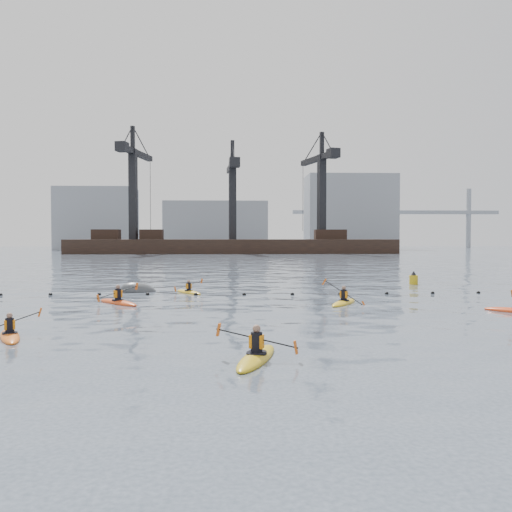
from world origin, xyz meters
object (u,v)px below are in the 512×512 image
object	(u,v)px
kayaker_2	(118,302)
kayaker_5	(189,292)
kayaker_0	(10,335)
mooring_buoy	(139,292)
kayaker_3	(344,302)
nav_buoy	(414,280)
kayaker_1	(257,356)

from	to	relation	value
kayaker_2	kayaker_5	world-z (taller)	kayaker_2
kayaker_0	mooring_buoy	bearing A→B (deg)	59.12
kayaker_3	kayaker_5	distance (m)	10.69
kayaker_3	kayaker_2	bearing A→B (deg)	-154.02
kayaker_0	nav_buoy	bearing A→B (deg)	19.30
kayaker_3	kayaker_5	size ratio (longest dim) A/B	1.18
kayaker_1	kayaker_3	distance (m)	14.08
mooring_buoy	kayaker_2	bearing A→B (deg)	-90.04
kayaker_0	nav_buoy	world-z (taller)	nav_buoy
kayaker_3	kayaker_0	bearing A→B (deg)	-117.69
kayaker_0	kayaker_3	distance (m)	16.71
kayaker_1	kayaker_2	distance (m)	15.30
kayaker_5	kayaker_0	bearing A→B (deg)	-141.24
kayaker_1	nav_buoy	distance (m)	27.92
kayaker_0	kayaker_1	bearing A→B (deg)	-48.51
kayaker_0	kayaker_2	world-z (taller)	kayaker_2
mooring_buoy	nav_buoy	xyz separation A→B (m)	(19.88, 4.69, 0.36)
kayaker_1	kayaker_5	size ratio (longest dim) A/B	1.30
kayaker_1	kayaker_3	bearing A→B (deg)	84.13
kayaker_0	kayaker_3	world-z (taller)	kayaker_3
kayaker_3	mooring_buoy	world-z (taller)	kayaker_3
kayaker_0	nav_buoy	xyz separation A→B (m)	(21.63, 20.92, 0.26)
kayaker_3	nav_buoy	size ratio (longest dim) A/B	2.87
kayaker_2	kayaker_3	size ratio (longest dim) A/B	0.95
kayaker_3	kayaker_5	bearing A→B (deg)	174.33
kayaker_0	kayaker_3	size ratio (longest dim) A/B	0.94
kayaker_1	kayaker_3	size ratio (longest dim) A/B	1.10
kayaker_3	nav_buoy	xyz separation A→B (m)	(7.72, 11.67, 0.25)
kayaker_5	nav_buoy	size ratio (longest dim) A/B	2.43
kayaker_5	kayaker_1	bearing A→B (deg)	-112.20
kayaker_2	nav_buoy	size ratio (longest dim) A/B	2.73
kayaker_1	kayaker_3	world-z (taller)	kayaker_3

